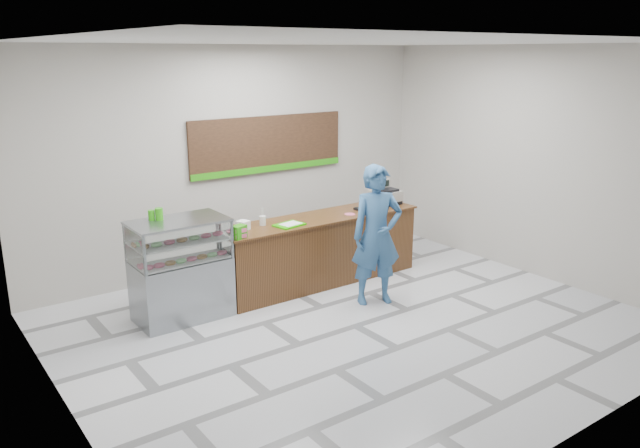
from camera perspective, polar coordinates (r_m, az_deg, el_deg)
floor at (r=8.09m, az=3.30°, el=-9.29°), size 7.00×7.00×0.00m
back_wall at (r=9.99m, az=-7.52°, el=5.90°), size 7.00×0.00×7.00m
ceiling at (r=7.35m, az=3.74°, el=16.32°), size 7.00×7.00×0.00m
sales_counter at (r=9.37m, az=-0.03°, el=-2.38°), size 3.26×0.76×1.03m
display_case at (r=8.28m, az=-12.60°, el=-4.03°), size 1.22×0.72×1.33m
menu_board at (r=10.20m, az=-4.72°, el=7.22°), size 2.80×0.06×0.90m
cash_register at (r=10.05m, az=5.95°, el=2.64°), size 0.40×0.42×0.38m
card_terminal at (r=9.63m, az=3.52°, el=1.38°), size 0.09×0.15×0.04m
serving_tray at (r=8.77m, az=-2.82°, el=-0.07°), size 0.45×0.36×0.02m
napkin_box at (r=8.60m, az=-7.05°, el=-0.12°), size 0.19×0.19×0.13m
straw_cup at (r=8.79m, az=-5.27°, el=0.31°), size 0.09×0.09×0.13m
promo_box at (r=8.21m, az=-7.42°, el=-0.72°), size 0.23×0.19×0.17m
donut_decal at (r=9.38m, az=2.75°, el=0.91°), size 0.17×0.17×0.00m
green_cup_left at (r=8.16m, az=-15.16°, el=0.78°), size 0.08×0.08×0.13m
green_cup_right at (r=8.14m, az=-14.50°, el=0.89°), size 0.10×0.10×0.15m
customer at (r=8.54m, az=5.21°, el=-1.02°), size 0.83×0.69×1.94m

